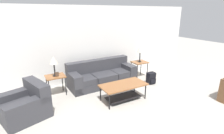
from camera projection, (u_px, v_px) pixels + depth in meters
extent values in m
cube|color=white|center=(94.00, 44.00, 6.22)|extent=(8.61, 0.06, 2.60)
cube|color=#38383D|center=(103.00, 81.00, 5.99)|extent=(2.31, 0.95, 0.22)
cube|color=#38383D|center=(82.00, 80.00, 5.53)|extent=(0.77, 0.81, 0.20)
cube|color=#38383D|center=(103.00, 76.00, 5.91)|extent=(0.77, 0.81, 0.20)
cube|color=#38383D|center=(122.00, 72.00, 6.28)|extent=(0.77, 0.81, 0.20)
cube|color=#38383D|center=(98.00, 65.00, 6.08)|extent=(2.29, 0.34, 0.40)
cube|color=#38383D|center=(74.00, 82.00, 5.44)|extent=(0.31, 0.88, 0.58)
cube|color=#38383D|center=(127.00, 71.00, 6.43)|extent=(0.31, 0.88, 0.58)
cube|color=#38383D|center=(24.00, 109.00, 4.10)|extent=(1.22, 1.21, 0.40)
cube|color=#38383D|center=(36.00, 89.00, 4.23)|extent=(0.54, 0.99, 0.40)
cube|color=#38383D|center=(18.00, 101.00, 4.31)|extent=(1.01, 0.54, 0.56)
cube|color=#38383D|center=(29.00, 112.00, 3.85)|extent=(1.01, 0.54, 0.56)
cube|color=#935B33|center=(123.00, 85.00, 4.83)|extent=(1.28, 0.64, 0.04)
cylinder|color=black|center=(109.00, 102.00, 4.41)|extent=(0.03, 0.03, 0.44)
cylinder|color=black|center=(145.00, 92.00, 4.95)|extent=(0.03, 0.03, 0.44)
cylinder|color=black|center=(100.00, 94.00, 4.85)|extent=(0.03, 0.03, 0.44)
cylinder|color=black|center=(134.00, 85.00, 5.39)|extent=(0.03, 0.03, 0.44)
cube|color=black|center=(123.00, 97.00, 4.94)|extent=(0.96, 0.45, 0.02)
cube|color=#935B33|center=(55.00, 76.00, 5.12)|extent=(0.55, 0.47, 0.03)
cylinder|color=black|center=(49.00, 90.00, 4.94)|extent=(0.03, 0.03, 0.56)
cylinder|color=black|center=(66.00, 86.00, 5.16)|extent=(0.03, 0.03, 0.56)
cylinder|color=black|center=(47.00, 85.00, 5.26)|extent=(0.03, 0.03, 0.56)
cylinder|color=black|center=(62.00, 82.00, 5.48)|extent=(0.03, 0.03, 0.56)
cube|color=#935B33|center=(140.00, 62.00, 6.57)|extent=(0.55, 0.47, 0.03)
cylinder|color=black|center=(137.00, 72.00, 6.38)|extent=(0.03, 0.03, 0.56)
cylinder|color=black|center=(147.00, 70.00, 6.60)|extent=(0.03, 0.03, 0.56)
cylinder|color=black|center=(131.00, 69.00, 6.71)|extent=(0.03, 0.03, 0.56)
cylinder|color=black|center=(141.00, 67.00, 6.93)|extent=(0.03, 0.03, 0.56)
cylinder|color=black|center=(55.00, 76.00, 5.12)|extent=(0.14, 0.14, 0.02)
cylinder|color=black|center=(55.00, 70.00, 5.06)|extent=(0.04, 0.04, 0.35)
cone|color=beige|center=(53.00, 60.00, 4.97)|extent=(0.25, 0.25, 0.22)
cylinder|color=black|center=(140.00, 62.00, 6.56)|extent=(0.14, 0.14, 0.02)
cylinder|color=black|center=(140.00, 57.00, 6.50)|extent=(0.04, 0.04, 0.35)
cone|color=beige|center=(140.00, 49.00, 6.42)|extent=(0.25, 0.25, 0.22)
cube|color=black|center=(151.00, 78.00, 6.04)|extent=(0.28, 0.19, 0.40)
cube|color=black|center=(153.00, 81.00, 5.97)|extent=(0.21, 0.05, 0.16)
cylinder|color=black|center=(147.00, 77.00, 6.10)|extent=(0.02, 0.02, 0.30)
cylinder|color=black|center=(150.00, 76.00, 6.17)|extent=(0.02, 0.02, 0.30)
cube|color=#4C3828|center=(57.00, 74.00, 5.06)|extent=(0.10, 0.04, 0.13)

